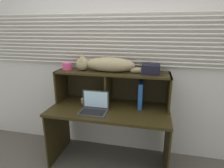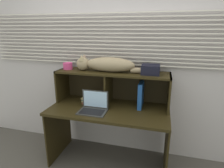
# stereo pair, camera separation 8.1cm
# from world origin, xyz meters

# --- Properties ---
(back_panel_with_blinds) EXTENTS (4.40, 0.08, 2.50)m
(back_panel_with_blinds) POSITION_xyz_m (0.00, 0.55, 1.26)
(back_panel_with_blinds) COLOR #BAB0B4
(back_panel_with_blinds) RESTS_ON ground
(desk) EXTENTS (1.36, 0.66, 0.72)m
(desk) POSITION_xyz_m (0.00, 0.18, 0.58)
(desk) COLOR black
(desk) RESTS_ON ground
(hutch_shelf_unit) EXTENTS (1.33, 0.34, 0.40)m
(hutch_shelf_unit) POSITION_xyz_m (-0.00, 0.36, 1.00)
(hutch_shelf_unit) COLOR black
(hutch_shelf_unit) RESTS_ON desk
(cat) EXTENTS (0.96, 0.18, 0.19)m
(cat) POSITION_xyz_m (-0.07, 0.33, 1.20)
(cat) COLOR #9A8465
(cat) RESTS_ON hutch_shelf_unit
(laptop) EXTENTS (0.30, 0.22, 0.22)m
(laptop) POSITION_xyz_m (-0.14, 0.07, 0.77)
(laptop) COLOR #323232
(laptop) RESTS_ON desk
(binder_upright) EXTENTS (0.05, 0.25, 0.30)m
(binder_upright) POSITION_xyz_m (0.35, 0.33, 0.87)
(binder_upright) COLOR navy
(binder_upright) RESTS_ON desk
(book_stack) EXTENTS (0.20, 0.23, 0.07)m
(book_stack) POSITION_xyz_m (-0.26, 0.33, 0.76)
(book_stack) COLOR brown
(book_stack) RESTS_ON desk
(small_basket) EXTENTS (0.11, 0.11, 0.08)m
(small_basket) POSITION_xyz_m (-0.56, 0.33, 1.16)
(small_basket) COLOR #CD3C7A
(small_basket) RESTS_ON hutch_shelf_unit
(storage_box) EXTENTS (0.20, 0.19, 0.10)m
(storage_box) POSITION_xyz_m (0.44, 0.33, 1.17)
(storage_box) COLOR black
(storage_box) RESTS_ON hutch_shelf_unit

